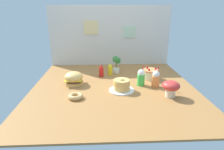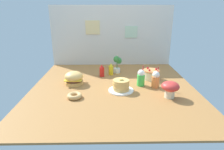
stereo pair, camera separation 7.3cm
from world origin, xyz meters
TOP-DOWN VIEW (x-y plane):
  - ground_plane at (0.00, 0.00)m, footprint 2.04×2.14m
  - back_wall at (-0.00, 1.06)m, footprint 2.04×0.04m
  - burger at (-0.51, 0.13)m, footprint 0.24×0.24m
  - pancake_stack at (0.09, -0.11)m, footprint 0.31×0.31m
  - layer_cake at (0.54, 0.29)m, footprint 0.22×0.22m
  - ketchup_bottle at (-0.15, 0.42)m, footprint 0.07×0.07m
  - mustard_bottle at (-0.02, 0.49)m, footprint 0.07×0.07m
  - cream_soda_cup at (0.36, 0.06)m, footprint 0.10×0.10m
  - orange_float_cup at (0.53, -0.01)m, footprint 0.10×0.10m
  - donut_pink_glaze at (-0.44, -0.30)m, footprint 0.17×0.17m
  - potted_plant at (0.08, 0.59)m, footprint 0.13×0.11m
  - mushroom_stool at (0.62, -0.31)m, footprint 0.20×0.20m

SIDE VIEW (x-z plane):
  - ground_plane at x=0.00m, z-range -0.02..0.00m
  - donut_pink_glaze at x=-0.44m, z-range 0.00..0.05m
  - pancake_stack at x=0.09m, z-range -0.02..0.14m
  - layer_cake at x=0.54m, z-range -0.01..0.15m
  - burger at x=-0.51m, z-range 0.00..0.17m
  - ketchup_bottle at x=-0.15m, z-range -0.01..0.17m
  - mustard_bottle at x=-0.02m, z-range -0.01..0.17m
  - cream_soda_cup at x=0.36m, z-range -0.03..0.24m
  - orange_float_cup at x=0.53m, z-range -0.03..0.24m
  - mushroom_stool at x=0.62m, z-range 0.02..0.21m
  - potted_plant at x=0.08m, z-range 0.01..0.28m
  - back_wall at x=0.00m, z-range 0.00..1.00m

